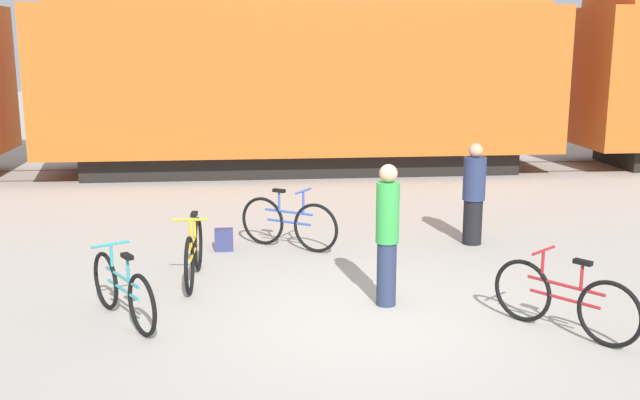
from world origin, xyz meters
TOP-DOWN VIEW (x-y plane):
  - ground_plane at (0.00, 0.00)m, footprint 80.00×80.00m
  - freight_train at (0.00, 10.04)m, footprint 38.69×2.96m
  - rail_near at (0.00, 9.32)m, footprint 50.69×0.07m
  - rail_far at (0.00, 10.76)m, footprint 50.69×0.07m
  - bicycle_blue at (-0.73, 3.10)m, footprint 1.46×1.01m
  - bicycle_teal at (-2.82, 0.19)m, footprint 0.96×1.54m
  - bicycle_yellow at (-2.10, 1.60)m, footprint 0.46×1.79m
  - bicycle_maroon at (2.09, -0.66)m, footprint 1.14×1.43m
  - person_in_navy at (2.20, 3.07)m, footprint 0.35×0.35m
  - person_in_green at (0.31, 0.43)m, footprint 0.28×0.28m
  - backpack at (-1.74, 3.07)m, footprint 0.28×0.20m

SIDE VIEW (x-z plane):
  - ground_plane at x=0.00m, z-range 0.00..0.00m
  - rail_near at x=0.00m, z-range 0.00..0.01m
  - rail_far at x=0.00m, z-range 0.00..0.01m
  - backpack at x=-1.74m, z-range 0.00..0.34m
  - bicycle_teal at x=-2.82m, z-range -0.06..0.81m
  - bicycle_maroon at x=2.09m, z-range -0.07..0.85m
  - bicycle_yellow at x=-2.10m, z-range -0.07..0.87m
  - bicycle_blue at x=-0.73m, z-range -0.07..0.88m
  - person_in_navy at x=2.20m, z-range 0.00..1.62m
  - person_in_green at x=0.31m, z-range 0.03..1.79m
  - freight_train at x=0.00m, z-range 0.14..5.52m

